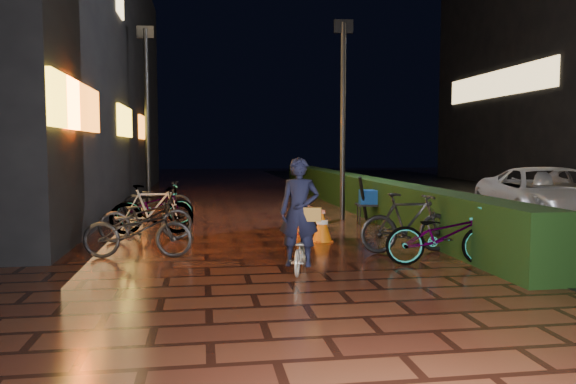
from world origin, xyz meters
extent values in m
plane|color=#381911|center=(0.00, 0.00, 0.00)|extent=(80.00, 80.00, 0.00)
cube|color=black|center=(3.30, 8.00, 0.50)|extent=(0.70, 20.00, 1.00)
imported|color=#B0AFB4|center=(6.52, 2.98, 0.69)|extent=(3.40, 5.35, 1.38)
cube|color=yellow|center=(-3.45, 1.50, 2.60)|extent=(0.08, 2.00, 0.90)
cube|color=orange|center=(-3.45, 3.00, 2.60)|extent=(0.08, 3.00, 0.90)
cube|color=yellow|center=(-3.45, 9.00, 2.60)|extent=(0.08, 2.80, 0.90)
cube|color=orange|center=(-3.45, 14.00, 2.60)|extent=(0.08, 2.20, 0.90)
cube|color=black|center=(17.50, 18.00, 7.00)|extent=(8.00, 14.00, 14.00)
cube|color=#FFD88C|center=(13.45, 18.00, 5.00)|extent=(0.06, 10.00, 1.30)
cylinder|color=black|center=(2.33, 5.25, 2.45)|extent=(0.14, 0.14, 4.90)
cube|color=black|center=(2.33, 5.25, 4.81)|extent=(0.48, 0.10, 0.33)
cylinder|color=black|center=(-2.88, 9.89, 2.77)|extent=(0.16, 0.16, 5.54)
cube|color=black|center=(-2.88, 9.89, 5.44)|extent=(0.54, 0.13, 0.37)
imported|color=silver|center=(0.24, -0.47, 0.31)|extent=(0.73, 1.24, 0.62)
imported|color=black|center=(0.22, -0.56, 0.90)|extent=(0.66, 0.53, 1.58)
cube|color=olive|center=(0.39, -0.63, 0.87)|extent=(0.30, 0.19, 0.20)
cone|color=#D8620B|center=(1.13, 2.09, 0.31)|extent=(0.39, 0.39, 0.62)
cone|color=#FB630D|center=(0.94, 3.23, 0.31)|extent=(0.39, 0.39, 0.62)
cube|color=#D7460B|center=(1.13, 2.09, 0.01)|extent=(0.39, 0.39, 0.03)
cube|color=red|center=(0.94, 3.23, 0.01)|extent=(0.39, 0.39, 0.03)
cube|color=red|center=(1.03, 2.66, 0.58)|extent=(0.27, 1.32, 0.06)
cube|color=black|center=(2.80, 4.50, 0.45)|extent=(0.67, 0.58, 0.04)
cylinder|color=black|center=(2.53, 4.33, 0.21)|extent=(0.04, 0.04, 0.42)
cylinder|color=black|center=(3.02, 4.27, 0.21)|extent=(0.04, 0.04, 0.42)
cylinder|color=black|center=(2.58, 4.73, 0.21)|extent=(0.04, 0.04, 0.42)
cylinder|color=black|center=(3.07, 4.67, 0.21)|extent=(0.04, 0.04, 0.42)
cube|color=#0B3796|center=(2.80, 4.50, 0.64)|extent=(0.49, 0.43, 0.34)
cylinder|color=black|center=(2.61, 4.36, 0.61)|extent=(0.34, 0.40, 1.08)
imported|color=black|center=(-2.23, 3.53, 0.52)|extent=(1.75, 0.53, 1.05)
imported|color=black|center=(-2.23, 0.96, 0.47)|extent=(1.84, 0.79, 0.94)
imported|color=black|center=(-2.27, 2.67, 0.47)|extent=(1.87, 0.92, 0.94)
imported|color=black|center=(-2.27, 4.81, 0.47)|extent=(1.87, 0.92, 0.94)
imported|color=black|center=(-2.34, 6.34, 0.47)|extent=(1.87, 0.93, 0.94)
imported|color=black|center=(2.36, 0.72, 0.52)|extent=(1.75, 0.55, 1.05)
imported|color=black|center=(2.52, -0.35, 0.47)|extent=(1.86, 0.86, 0.94)
camera|label=1|loc=(-1.16, -8.51, 1.83)|focal=35.00mm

